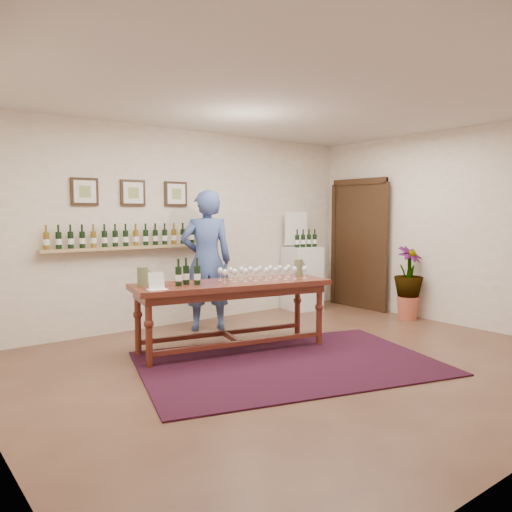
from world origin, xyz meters
TOP-DOWN VIEW (x-y plane):
  - ground at (0.00, 0.00)m, footprint 6.00×6.00m
  - room_shell at (2.11, 1.86)m, footprint 6.00×6.00m
  - rug at (-0.15, 0.04)m, footprint 3.55×2.86m
  - tasting_table at (-0.32, 0.85)m, footprint 2.39×1.19m
  - table_glasses at (0.03, 0.80)m, footprint 1.18×0.62m
  - table_bottles at (-0.86, 0.95)m, footprint 0.28×0.20m
  - pitcher_left at (-1.29, 1.16)m, footprint 0.15×0.15m
  - pitcher_right at (0.70, 0.81)m, footprint 0.14×0.14m
  - menu_card at (-1.28, 0.86)m, footprint 0.22×0.18m
  - display_pedestal at (2.05, 2.19)m, footprint 0.58×0.58m
  - pedestal_bottles at (2.09, 2.15)m, footprint 0.32×0.12m
  - info_sign at (2.05, 2.35)m, footprint 0.44×0.08m
  - potted_plant at (2.75, 0.60)m, footprint 0.51×0.51m
  - person at (-0.00, 1.90)m, footprint 0.83×0.71m

SIDE VIEW (x-z plane):
  - ground at x=0.00m, z-range 0.00..0.00m
  - rug at x=-0.15m, z-range 0.00..0.02m
  - display_pedestal at x=2.05m, z-range 0.00..1.04m
  - potted_plant at x=2.75m, z-range 0.08..1.04m
  - tasting_table at x=-0.32m, z-range 0.28..1.10m
  - table_glasses at x=0.03m, z-range 0.81..0.97m
  - menu_card at x=-1.28m, z-range 0.81..0.99m
  - pitcher_right at x=0.70m, z-range 0.81..1.02m
  - pitcher_left at x=-1.29m, z-range 0.81..1.03m
  - table_bottles at x=-0.86m, z-range 0.81..1.08m
  - person at x=0.00m, z-range 0.00..1.92m
  - room_shell at x=2.11m, z-range -1.88..4.12m
  - pedestal_bottles at x=2.09m, z-range 1.04..1.35m
  - info_sign at x=2.05m, z-range 1.04..1.65m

